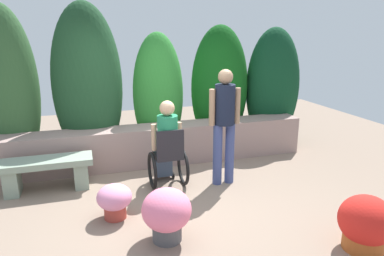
{
  "coord_description": "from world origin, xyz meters",
  "views": [
    {
      "loc": [
        -1.17,
        -4.34,
        2.3
      ],
      "look_at": [
        0.39,
        0.65,
        0.85
      ],
      "focal_mm": 33.08,
      "sensor_mm": 36.0,
      "label": 1
    }
  ],
  "objects_px": {
    "person_in_wheelchair": "(167,147)",
    "flower_pot_red_accent": "(167,213)",
    "stone_bench": "(47,170)",
    "flower_pot_purple_near": "(115,200)",
    "person_standing_companion": "(224,119)",
    "flower_pot_terracotta_by_wall": "(366,224)"
  },
  "relations": [
    {
      "from": "person_in_wheelchair",
      "to": "flower_pot_red_accent",
      "type": "height_order",
      "value": "person_in_wheelchair"
    },
    {
      "from": "stone_bench",
      "to": "flower_pot_purple_near",
      "type": "relative_size",
      "value": 2.94
    },
    {
      "from": "person_standing_companion",
      "to": "flower_pot_purple_near",
      "type": "height_order",
      "value": "person_standing_companion"
    },
    {
      "from": "person_standing_companion",
      "to": "person_in_wheelchair",
      "type": "bearing_deg",
      "value": -174.88
    },
    {
      "from": "flower_pot_terracotta_by_wall",
      "to": "flower_pot_purple_near",
      "type": "bearing_deg",
      "value": 149.52
    },
    {
      "from": "flower_pot_purple_near",
      "to": "flower_pot_terracotta_by_wall",
      "type": "distance_m",
      "value": 2.91
    },
    {
      "from": "flower_pot_red_accent",
      "to": "person_standing_companion",
      "type": "bearing_deg",
      "value": 46.54
    },
    {
      "from": "person_in_wheelchair",
      "to": "flower_pot_purple_near",
      "type": "xyz_separation_m",
      "value": [
        -0.87,
        -0.77,
        -0.37
      ]
    },
    {
      "from": "flower_pot_purple_near",
      "to": "person_in_wheelchair",
      "type": "bearing_deg",
      "value": 41.5
    },
    {
      "from": "person_in_wheelchair",
      "to": "flower_pot_terracotta_by_wall",
      "type": "xyz_separation_m",
      "value": [
        1.64,
        -2.24,
        -0.32
      ]
    },
    {
      "from": "person_in_wheelchair",
      "to": "person_standing_companion",
      "type": "height_order",
      "value": "person_standing_companion"
    },
    {
      "from": "stone_bench",
      "to": "person_in_wheelchair",
      "type": "distance_m",
      "value": 1.8
    },
    {
      "from": "flower_pot_purple_near",
      "to": "flower_pot_terracotta_by_wall",
      "type": "relative_size",
      "value": 0.73
    },
    {
      "from": "stone_bench",
      "to": "person_in_wheelchair",
      "type": "relative_size",
      "value": 0.99
    },
    {
      "from": "person_standing_companion",
      "to": "flower_pot_purple_near",
      "type": "relative_size",
      "value": 3.94
    },
    {
      "from": "stone_bench",
      "to": "flower_pot_red_accent",
      "type": "relative_size",
      "value": 2.13
    },
    {
      "from": "person_in_wheelchair",
      "to": "stone_bench",
      "type": "bearing_deg",
      "value": 166.55
    },
    {
      "from": "flower_pot_terracotta_by_wall",
      "to": "flower_pot_red_accent",
      "type": "bearing_deg",
      "value": 158.08
    },
    {
      "from": "person_in_wheelchair",
      "to": "flower_pot_terracotta_by_wall",
      "type": "relative_size",
      "value": 2.16
    },
    {
      "from": "stone_bench",
      "to": "person_standing_companion",
      "type": "distance_m",
      "value": 2.73
    },
    {
      "from": "person_standing_companion",
      "to": "flower_pot_red_accent",
      "type": "bearing_deg",
      "value": -116.55
    },
    {
      "from": "stone_bench",
      "to": "flower_pot_terracotta_by_wall",
      "type": "distance_m",
      "value": 4.27
    }
  ]
}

